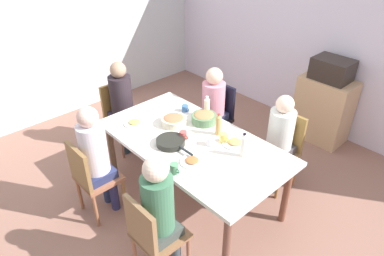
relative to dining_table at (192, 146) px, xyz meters
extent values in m
plane|color=#8D6252|center=(0.00, 0.00, -0.70)|extent=(6.63, 6.63, 0.00)
cube|color=silver|center=(0.00, 2.45, 0.60)|extent=(5.77, 0.12, 2.60)
cube|color=silver|center=(-2.82, 0.00, 0.60)|extent=(0.12, 5.02, 2.60)
cube|color=silver|center=(0.00, 0.00, 0.05)|extent=(2.02, 1.09, 0.04)
cylinder|color=brown|center=(-0.91, -0.44, -0.33)|extent=(0.07, 0.07, 0.73)
cylinder|color=brown|center=(0.91, -0.44, -0.33)|extent=(0.07, 0.07, 0.73)
cylinder|color=brown|center=(-0.91, 0.44, -0.33)|extent=(0.07, 0.07, 0.73)
cylinder|color=brown|center=(0.91, 0.44, -0.33)|extent=(0.07, 0.07, 0.73)
cube|color=brown|center=(0.51, -0.84, -0.26)|extent=(0.40, 0.40, 0.04)
cylinder|color=#8E593F|center=(0.34, -1.01, -0.48)|extent=(0.04, 0.04, 0.43)
cylinder|color=olive|center=(0.34, -0.67, -0.48)|extent=(0.04, 0.04, 0.43)
cylinder|color=brown|center=(0.68, -0.67, -0.48)|extent=(0.04, 0.04, 0.43)
cube|color=olive|center=(0.51, -1.02, -0.02)|extent=(0.38, 0.04, 0.45)
cylinder|color=#454940|center=(0.43, -0.74, -0.47)|extent=(0.09, 0.09, 0.45)
cylinder|color=#364249|center=(0.59, -0.74, -0.47)|extent=(0.09, 0.09, 0.45)
cube|color=#3C4440|center=(0.51, -0.84, -0.20)|extent=(0.30, 0.30, 0.10)
cylinder|color=#3C6E50|center=(0.51, -0.84, 0.11)|extent=(0.26, 0.26, 0.52)
sphere|color=beige|center=(0.51, -0.84, 0.46)|extent=(0.20, 0.20, 0.20)
cube|color=#945A40|center=(-0.51, -0.84, -0.26)|extent=(0.40, 0.40, 0.04)
cylinder|color=brown|center=(-0.68, -1.01, -0.48)|extent=(0.04, 0.04, 0.43)
cylinder|color=#945A3B|center=(-0.34, -1.01, -0.48)|extent=(0.04, 0.04, 0.43)
cylinder|color=olive|center=(-0.68, -0.67, -0.48)|extent=(0.04, 0.04, 0.43)
cylinder|color=#966337|center=(-0.34, -0.67, -0.48)|extent=(0.04, 0.04, 0.43)
cube|color=olive|center=(-0.51, -1.02, -0.02)|extent=(0.38, 0.04, 0.45)
cylinder|color=navy|center=(-0.59, -0.74, -0.47)|extent=(0.09, 0.09, 0.45)
cylinder|color=navy|center=(-0.43, -0.74, -0.47)|extent=(0.09, 0.09, 0.45)
cube|color=navy|center=(-0.51, -0.84, -0.20)|extent=(0.30, 0.30, 0.10)
cylinder|color=silver|center=(-0.51, -0.84, 0.12)|extent=(0.27, 0.27, 0.53)
sphere|color=beige|center=(-0.51, -0.84, 0.47)|extent=(0.20, 0.20, 0.20)
cube|color=olive|center=(-1.31, 0.00, -0.26)|extent=(0.40, 0.40, 0.04)
cylinder|color=brown|center=(-1.48, 0.17, -0.48)|extent=(0.04, 0.04, 0.43)
cylinder|color=olive|center=(-1.48, -0.17, -0.48)|extent=(0.04, 0.04, 0.43)
cylinder|color=olive|center=(-1.14, 0.17, -0.48)|extent=(0.04, 0.04, 0.43)
cylinder|color=brown|center=(-1.14, -0.17, -0.48)|extent=(0.04, 0.04, 0.43)
cube|color=olive|center=(-1.49, 0.00, -0.02)|extent=(0.04, 0.38, 0.45)
cylinder|color=#2F344C|center=(-1.21, 0.08, -0.47)|extent=(0.09, 0.09, 0.45)
cylinder|color=#263A48|center=(-1.21, -0.08, -0.47)|extent=(0.09, 0.09, 0.45)
cube|color=#372D42|center=(-1.31, 0.00, -0.20)|extent=(0.30, 0.30, 0.10)
cylinder|color=black|center=(-1.31, 0.00, 0.11)|extent=(0.28, 0.28, 0.50)
sphere|color=#9D7A60|center=(-1.31, 0.00, 0.45)|extent=(0.20, 0.20, 0.20)
cube|color=brown|center=(0.51, 0.84, -0.26)|extent=(0.40, 0.40, 0.04)
cylinder|color=#955C34|center=(0.68, 1.01, -0.48)|extent=(0.04, 0.04, 0.43)
cylinder|color=olive|center=(0.34, 1.01, -0.48)|extent=(0.04, 0.04, 0.43)
cylinder|color=brown|center=(0.68, 0.67, -0.48)|extent=(0.04, 0.04, 0.43)
cylinder|color=olive|center=(0.34, 0.67, -0.48)|extent=(0.04, 0.04, 0.43)
cube|color=olive|center=(0.51, 1.02, -0.02)|extent=(0.38, 0.04, 0.45)
cylinder|color=#374845|center=(0.59, 0.74, -0.47)|extent=(0.09, 0.09, 0.45)
cylinder|color=#424446|center=(0.43, 0.74, -0.47)|extent=(0.09, 0.09, 0.45)
cube|color=#474144|center=(0.51, 0.84, -0.20)|extent=(0.30, 0.30, 0.10)
cylinder|color=silver|center=(0.51, 0.84, 0.08)|extent=(0.28, 0.28, 0.44)
sphere|color=beige|center=(0.51, 0.84, 0.38)|extent=(0.19, 0.19, 0.19)
cube|color=black|center=(-0.51, 0.84, -0.26)|extent=(0.40, 0.40, 0.04)
cylinder|color=black|center=(-0.34, 1.01, -0.48)|extent=(0.04, 0.04, 0.43)
cylinder|color=black|center=(-0.68, 1.01, -0.48)|extent=(0.04, 0.04, 0.43)
cylinder|color=black|center=(-0.34, 0.67, -0.48)|extent=(0.04, 0.04, 0.43)
cylinder|color=black|center=(-0.68, 0.67, -0.48)|extent=(0.04, 0.04, 0.43)
cube|color=black|center=(-0.51, 1.02, -0.02)|extent=(0.38, 0.04, 0.45)
cylinder|color=#32394B|center=(-0.43, 0.74, -0.47)|extent=(0.09, 0.09, 0.45)
cylinder|color=#2C3451|center=(-0.59, 0.74, -0.47)|extent=(0.09, 0.09, 0.45)
cube|color=#282D4A|center=(-0.51, 0.84, -0.20)|extent=(0.30, 0.30, 0.10)
cylinder|color=pink|center=(-0.51, 0.84, 0.06)|extent=(0.29, 0.29, 0.42)
sphere|color=beige|center=(-0.51, 0.84, 0.37)|extent=(0.21, 0.21, 0.21)
cylinder|color=white|center=(-0.67, -0.25, 0.08)|extent=(0.23, 0.23, 0.01)
ellipsoid|color=tan|center=(-0.67, -0.25, 0.10)|extent=(0.12, 0.12, 0.02)
cylinder|color=white|center=(0.27, -0.25, 0.08)|extent=(0.23, 0.23, 0.01)
ellipsoid|color=#AD6234|center=(0.27, -0.25, 0.10)|extent=(0.13, 0.13, 0.02)
cylinder|color=silver|center=(0.35, 0.27, 0.08)|extent=(0.26, 0.26, 0.01)
ellipsoid|color=#D58952|center=(0.35, 0.27, 0.10)|extent=(0.14, 0.14, 0.02)
cylinder|color=#547A52|center=(-0.17, 0.34, 0.12)|extent=(0.28, 0.28, 0.09)
ellipsoid|color=#AF7247|center=(-0.17, 0.34, 0.17)|extent=(0.22, 0.22, 0.04)
cylinder|color=beige|center=(-0.37, 0.07, 0.11)|extent=(0.28, 0.28, 0.08)
ellipsoid|color=#B46946|center=(-0.37, 0.07, 0.16)|extent=(0.22, 0.22, 0.04)
cylinder|color=black|center=(-0.09, -0.21, 0.10)|extent=(0.29, 0.29, 0.06)
cylinder|color=black|center=(0.14, -0.21, 0.12)|extent=(0.18, 0.02, 0.02)
cylinder|color=#E2BC56|center=(0.23, 0.22, 0.12)|extent=(0.08, 0.08, 0.10)
torus|color=yellow|center=(0.29, 0.22, 0.12)|extent=(0.05, 0.01, 0.05)
cylinder|color=white|center=(0.19, 0.08, 0.12)|extent=(0.08, 0.08, 0.08)
torus|color=white|center=(0.24, 0.08, 0.12)|extent=(0.05, 0.01, 0.05)
cylinder|color=#4F8A5F|center=(0.27, -0.47, 0.12)|extent=(0.08, 0.08, 0.10)
torus|color=#448263|center=(0.32, -0.47, 0.12)|extent=(0.05, 0.01, 0.05)
cylinder|color=#C24642|center=(-0.08, -0.05, 0.12)|extent=(0.08, 0.08, 0.09)
torus|color=#CD523D|center=(-0.03, -0.05, 0.12)|extent=(0.05, 0.01, 0.05)
cylinder|color=#386399|center=(-0.50, 0.35, 0.11)|extent=(0.08, 0.08, 0.08)
torus|color=#3957A5|center=(-0.45, 0.35, 0.11)|extent=(0.05, 0.01, 0.05)
cylinder|color=silver|center=(0.53, 0.18, 0.18)|extent=(0.06, 0.06, 0.22)
cone|color=white|center=(0.53, 0.18, 0.31)|extent=(0.06, 0.06, 0.03)
cylinder|color=black|center=(0.53, 0.18, 0.33)|extent=(0.03, 0.03, 0.01)
cylinder|color=tan|center=(0.11, 0.28, 0.18)|extent=(0.06, 0.06, 0.21)
cone|color=gold|center=(0.11, 0.28, 0.30)|extent=(0.05, 0.05, 0.03)
cylinder|color=red|center=(0.11, 0.28, 0.32)|extent=(0.03, 0.03, 0.01)
cylinder|color=#E7E6C2|center=(-0.25, 0.46, 0.18)|extent=(0.07, 0.07, 0.21)
cone|color=silver|center=(-0.25, 0.46, 0.30)|extent=(0.06, 0.06, 0.03)
cylinder|color=white|center=(-0.25, 0.46, 0.32)|extent=(0.03, 0.03, 0.01)
cube|color=tan|center=(0.34, 2.15, -0.25)|extent=(0.70, 0.44, 0.90)
cube|color=#2D241F|center=(0.34, 2.15, 0.34)|extent=(0.48, 0.36, 0.28)
camera|label=1|loc=(2.16, -2.01, 2.10)|focal=32.55mm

